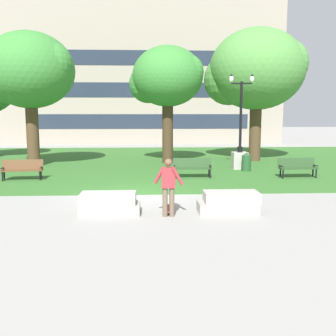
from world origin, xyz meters
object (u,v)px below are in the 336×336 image
Objects in this scene: concrete_block_center at (109,204)px; park_bench_far_right at (22,168)px; lamp_post_center at (240,150)px; trash_bin at (246,162)px; person_skateboarder at (168,184)px; park_bench_far_left at (297,166)px; park_bench_near_left at (192,166)px; concrete_block_left at (229,203)px; skateboard at (168,210)px.

concrete_block_center is 7.67m from park_bench_far_right.
concrete_block_center is 11.10m from lamp_post_center.
park_bench_far_right is 11.02m from trash_bin.
lamp_post_center is (4.32, 9.64, 0.08)m from person_skateboarder.
lamp_post_center reaches higher than concrete_block_center.
park_bench_far_left is (8.14, 6.26, 0.23)m from concrete_block_center.
park_bench_near_left is 0.36× the size of lamp_post_center.
park_bench_near_left is at bearing 63.60° from concrete_block_center.
lamp_post_center reaches higher than concrete_block_left.
concrete_block_left is at bearing -107.20° from trash_bin.
concrete_block_left is 1.00× the size of park_bench_far_left.
park_bench_near_left is (3.21, 6.47, 0.23)m from concrete_block_center.
concrete_block_left is at bearing -2.37° from skateboard.
person_skateboarder is at bearing -114.14° from lamp_post_center.
park_bench_far_right is at bearing -163.88° from lamp_post_center.
person_skateboarder is (1.77, -0.39, 0.66)m from concrete_block_center.
park_bench_far_right is (-12.66, -0.07, 0.00)m from park_bench_far_left.
concrete_block_center is 0.36× the size of lamp_post_center.
trash_bin is at bearing 11.80° from park_bench_far_right.
trash_bin reaches higher than park_bench_far_right.
park_bench_far_left is at bearing -2.53° from park_bench_near_left.
concrete_block_left is at bearing -37.12° from park_bench_far_right.
concrete_block_left is 1.00× the size of park_bench_far_right.
concrete_block_left is 0.37× the size of lamp_post_center.
concrete_block_left is at bearing -104.79° from lamp_post_center.
lamp_post_center is at bearing 43.98° from park_bench_near_left.
skateboard is at bearing -135.79° from park_bench_far_left.
concrete_block_left is 8.84m from trash_bin.
trash_bin is (-1.88, 2.18, -0.04)m from park_bench_far_left.
lamp_post_center reaches higher than trash_bin.
park_bench_far_right is at bearing -177.84° from park_bench_near_left.
trash_bin is (0.17, -0.82, -0.54)m from lamp_post_center.
person_skateboarder reaches higher than park_bench_near_left.
concrete_block_center is at bearing -142.44° from park_bench_far_left.
person_skateboarder reaches higher than park_bench_far_right.
park_bench_far_left is 3.66m from lamp_post_center.
lamp_post_center is (2.88, 2.78, 0.50)m from park_bench_near_left.
park_bench_near_left is 1.88× the size of trash_bin.
trash_bin is (3.05, 1.96, -0.04)m from park_bench_near_left.
person_skateboarder reaches higher than concrete_block_left.
concrete_block_left is at bearing 11.65° from person_skateboarder.
person_skateboarder is 1.65× the size of skateboard.
lamp_post_center is at bearing 16.12° from park_bench_far_right.
person_skateboarder is at bearing -91.17° from skateboard.
trash_bin reaches higher than park_bench_near_left.
park_bench_far_right is at bearing -168.20° from trash_bin.
person_skateboarder is 10.57m from lamp_post_center.
person_skateboarder reaches higher than skateboard.
skateboard is at bearing -118.18° from trash_bin.
park_bench_far_left is 0.99× the size of park_bench_far_right.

